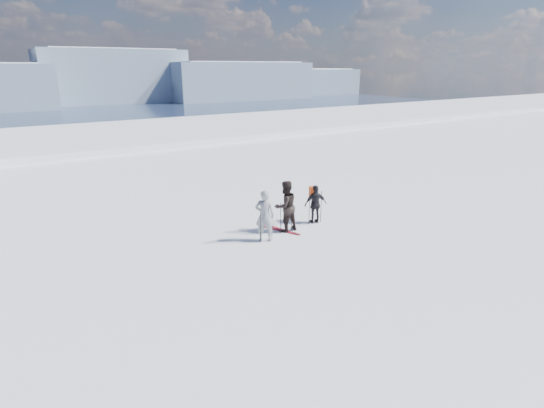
{
  "coord_description": "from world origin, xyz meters",
  "views": [
    {
      "loc": [
        -8.92,
        -8.49,
        5.94
      ],
      "look_at": [
        -1.52,
        3.0,
        1.49
      ],
      "focal_mm": 28.0,
      "sensor_mm": 36.0,
      "label": 1
    }
  ],
  "objects_px": {
    "skis_loose": "(280,230)",
    "skier_grey": "(265,216)",
    "skier_dark": "(285,206)",
    "skier_pack": "(315,204)"
  },
  "relations": [
    {
      "from": "skier_grey",
      "to": "skis_loose",
      "type": "distance_m",
      "value": 1.46
    },
    {
      "from": "skier_pack",
      "to": "skier_dark",
      "type": "bearing_deg",
      "value": 19.15
    },
    {
      "from": "skis_loose",
      "to": "skier_grey",
      "type": "bearing_deg",
      "value": -152.94
    },
    {
      "from": "skier_grey",
      "to": "skier_dark",
      "type": "bearing_deg",
      "value": -122.72
    },
    {
      "from": "skier_grey",
      "to": "skier_dark",
      "type": "relative_size",
      "value": 0.96
    },
    {
      "from": "skier_pack",
      "to": "skis_loose",
      "type": "height_order",
      "value": "skier_pack"
    },
    {
      "from": "skier_dark",
      "to": "skis_loose",
      "type": "height_order",
      "value": "skier_dark"
    },
    {
      "from": "skier_grey",
      "to": "skier_pack",
      "type": "distance_m",
      "value": 2.67
    },
    {
      "from": "skier_grey",
      "to": "skier_dark",
      "type": "distance_m",
      "value": 1.19
    },
    {
      "from": "skier_dark",
      "to": "skier_pack",
      "type": "distance_m",
      "value": 1.51
    }
  ]
}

